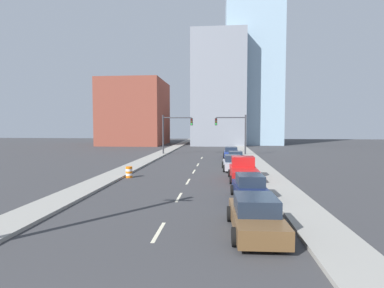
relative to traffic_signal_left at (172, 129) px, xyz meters
name	(u,v)px	position (x,y,z in m)	size (l,w,h in m)	color
sidewalk_left	(167,151)	(-1.91, 5.87, -3.89)	(2.22, 94.95, 0.18)	gray
sidewalk_right	(245,152)	(11.65, 5.87, -3.89)	(2.22, 94.95, 0.18)	gray
lane_stripe_at_8m	(159,232)	(4.87, -33.30, -3.98)	(0.16, 2.40, 0.01)	beige
lane_stripe_at_14m	(179,197)	(4.87, -27.18, -3.98)	(0.16, 2.40, 0.01)	beige
lane_stripe_at_20m	(188,181)	(4.87, -21.89, -3.98)	(0.16, 2.40, 0.01)	beige
lane_stripe_at_25m	(194,171)	(4.87, -16.63, -3.98)	(0.16, 2.40, 0.01)	beige
lane_stripe_at_30m	(198,165)	(4.87, -11.54, -3.98)	(0.16, 2.40, 0.01)	beige
lane_stripe_at_37m	(202,158)	(4.87, -4.20, -3.98)	(0.16, 2.40, 0.01)	beige
building_brick_left	(135,113)	(-12.85, 24.70, 3.53)	(14.00, 16.00, 15.02)	brown
building_office_center	(219,92)	(6.92, 28.70, 8.71)	(12.00, 20.00, 25.38)	gray
building_glass_right	(251,71)	(15.09, 32.70, 14.34)	(13.00, 20.00, 36.64)	#99B7CC
traffic_signal_left	(172,129)	(0.00, 0.00, 0.00)	(4.69, 0.35, 6.09)	#38383D
traffic_signal_right	(236,129)	(9.79, 0.00, 0.00)	(4.69, 0.35, 6.09)	#38383D
traffic_barrel	(129,172)	(-0.36, -20.59, -3.51)	(0.56, 0.56, 0.95)	orange
sedan_brown	(256,216)	(8.89, -33.01, -3.28)	(2.31, 4.74, 1.53)	brown
sedan_navy	(250,188)	(9.19, -27.46, -3.28)	(2.20, 4.37, 1.54)	#141E47
pickup_truck_red	(243,171)	(9.31, -20.76, -3.22)	(2.41, 5.27, 1.87)	red
sedan_silver	(233,163)	(8.65, -15.25, -3.29)	(2.13, 4.46, 1.51)	#B2B2BC
sedan_teal	(235,158)	(9.22, -9.26, -3.35)	(2.10, 4.38, 1.38)	#196B75
sedan_blue	(231,153)	(8.94, -3.26, -3.30)	(2.29, 4.60, 1.48)	navy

